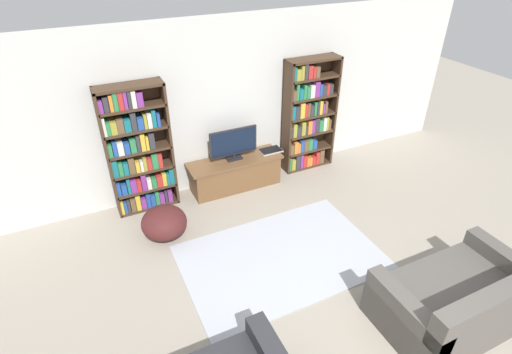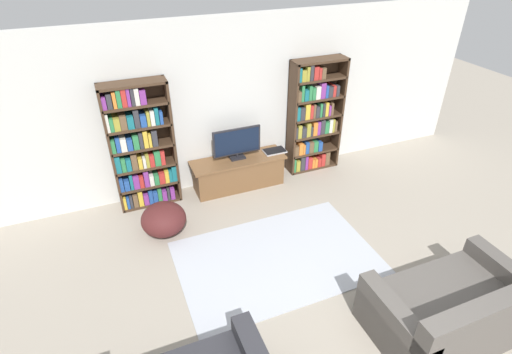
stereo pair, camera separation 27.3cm
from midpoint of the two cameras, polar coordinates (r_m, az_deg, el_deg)
The scene contains 9 objects.
wall_back at distance 6.13m, azimuth -6.34°, elevation 10.05°, with size 8.80×0.06×2.60m.
bookshelf_left at distance 5.87m, azimuth -17.89°, elevation 3.38°, with size 0.89×0.30×1.89m.
bookshelf_right at distance 6.70m, azimuth 6.09°, elevation 8.54°, with size 0.89×0.30×1.89m.
tv_stand at distance 6.39m, azimuth -4.21°, elevation 0.55°, with size 1.50×0.47×0.50m.
television at distance 6.15m, azimuth -4.51°, elevation 4.79°, with size 0.76×0.16×0.51m.
laptop at distance 6.47m, azimuth 0.87°, elevation 3.79°, with size 0.36×0.23×0.03m.
area_rug at distance 5.21m, azimuth 2.02°, elevation -11.41°, with size 2.48×1.61×0.02m.
couch_right_sofa at distance 4.80m, azimuth 25.39°, elevation -15.75°, with size 1.62×0.98×0.83m.
beanbag_ottoman at distance 5.58m, azimuth -14.38°, elevation -6.35°, with size 0.61×0.61×0.43m, color #4C1E1E.
Camera 1 is at (-1.96, -1.09, 3.62)m, focal length 28.00 mm.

